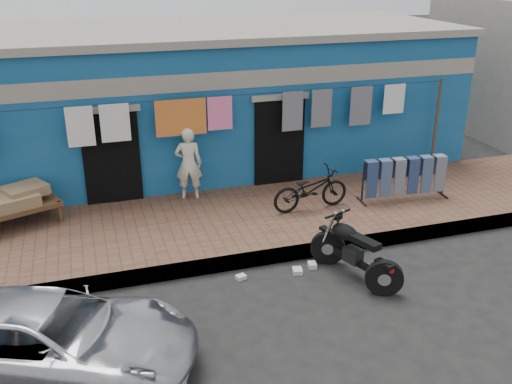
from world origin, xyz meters
name	(u,v)px	position (x,y,z in m)	size (l,w,h in m)	color
ground	(297,315)	(0.00, 0.00, 0.00)	(80.00, 80.00, 0.00)	black
sidewalk	(240,222)	(0.00, 3.00, 0.12)	(28.00, 3.00, 0.25)	brown
curb	(264,258)	(0.00, 1.55, 0.12)	(28.00, 0.10, 0.25)	gray
building	(194,97)	(0.00, 6.99, 1.69)	(12.20, 5.20, 3.36)	navy
clothesline	(212,121)	(-0.20, 4.25, 1.82)	(10.06, 0.06, 2.10)	brown
car	(48,338)	(-3.38, -0.24, 0.53)	(1.70, 3.74, 1.05)	silver
seated_person	(188,164)	(-0.73, 4.20, 0.99)	(0.53, 0.36, 1.48)	beige
bicycle	(311,185)	(1.41, 2.94, 0.75)	(0.55, 1.55, 1.00)	black
motorcycle	(355,250)	(1.25, 0.69, 0.50)	(1.05, 1.65, 1.01)	black
charpoy	(5,210)	(-4.20, 3.84, 0.58)	(2.18, 1.57, 0.67)	brown
jeans_rack	(404,178)	(3.41, 2.85, 0.70)	(1.90, 0.52, 0.90)	black
litter_a	(241,277)	(-0.51, 1.20, 0.03)	(0.16, 0.12, 0.07)	silver
litter_b	(312,265)	(0.74, 1.20, 0.04)	(0.17, 0.13, 0.09)	silver
litter_c	(297,271)	(0.44, 1.11, 0.04)	(0.19, 0.15, 0.07)	silver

